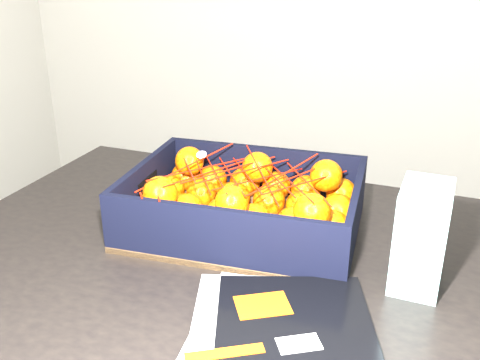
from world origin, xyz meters
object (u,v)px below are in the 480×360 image
(table, at_px, (269,314))
(magazine_stack, at_px, (278,338))
(retail_carton, at_px, (421,236))
(produce_crate, at_px, (245,212))

(table, distance_m, magazine_stack, 0.22)
(retail_carton, bearing_deg, table, -170.17)
(produce_crate, height_order, retail_carton, retail_carton)
(produce_crate, bearing_deg, retail_carton, -17.70)
(magazine_stack, bearing_deg, retail_carton, 49.22)
(magazine_stack, bearing_deg, table, 106.12)
(table, height_order, retail_carton, retail_carton)
(magazine_stack, height_order, retail_carton, retail_carton)
(table, distance_m, retail_carton, 0.29)
(produce_crate, distance_m, retail_carton, 0.32)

